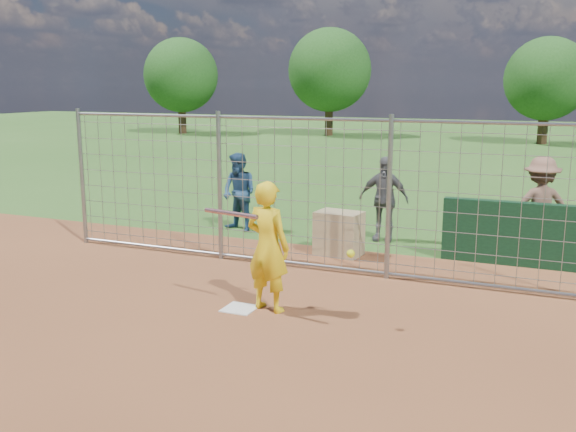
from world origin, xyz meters
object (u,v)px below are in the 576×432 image
at_px(bystander_b, 384,199).
at_px(equipment_bin, 339,233).
at_px(bystander_c, 540,207).
at_px(bystander_a, 239,192).
at_px(batter, 268,247).

bearing_deg(bystander_b, equipment_bin, -107.69).
relative_size(bystander_b, bystander_c, 0.94).
distance_m(bystander_a, bystander_b, 3.03).
distance_m(bystander_b, equipment_bin, 1.53).
bearing_deg(equipment_bin, bystander_b, 78.39).
bearing_deg(bystander_b, bystander_c, -0.29).
relative_size(bystander_a, bystander_c, 0.92).
bearing_deg(batter, bystander_c, -114.81).
xyz_separation_m(bystander_a, bystander_c, (5.87, 0.31, 0.07)).
bearing_deg(equipment_bin, bystander_a, 163.32).
xyz_separation_m(bystander_b, equipment_bin, (-0.45, -1.40, -0.44)).
relative_size(batter, bystander_a, 1.09).
bearing_deg(equipment_bin, batter, -83.39).
xyz_separation_m(bystander_b, bystander_c, (2.86, -0.01, 0.06)).
distance_m(bystander_a, bystander_c, 5.88).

